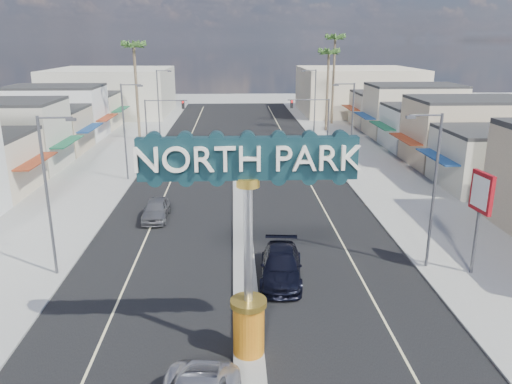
{
  "coord_description": "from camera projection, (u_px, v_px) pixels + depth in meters",
  "views": [
    {
      "loc": [
        -0.51,
        -16.09,
        12.7
      ],
      "look_at": [
        0.71,
        11.07,
        4.43
      ],
      "focal_mm": 35.0,
      "sensor_mm": 36.0,
      "label": 1
    }
  ],
  "objects": [
    {
      "name": "storefront_row_right",
      "position": [
        436.0,
        124.0,
        60.35
      ],
      "size": [
        12.0,
        42.0,
        6.0
      ],
      "primitive_type": "cube",
      "color": "#B7B29E",
      "rests_on": "ground"
    },
    {
      "name": "streetlight_r_mid",
      "position": [
        350.0,
        126.0,
        46.74
      ],
      "size": [
        2.03,
        0.22,
        9.0
      ],
      "color": "#47474C",
      "rests_on": "ground"
    },
    {
      "name": "ground",
      "position": [
        240.0,
        179.0,
        47.77
      ],
      "size": [
        160.0,
        160.0,
        0.0
      ],
      "primitive_type": "plane",
      "color": "gray",
      "rests_on": "ground"
    },
    {
      "name": "backdrop_far_left",
      "position": [
        112.0,
        92.0,
        88.67
      ],
      "size": [
        20.0,
        20.0,
        8.0
      ],
      "primitive_type": "cube",
      "color": "#B7B29E",
      "rests_on": "ground"
    },
    {
      "name": "storefront_row_left",
      "position": [
        33.0,
        127.0,
        58.29
      ],
      "size": [
        12.0,
        42.0,
        6.0
      ],
      "primitive_type": "cube",
      "color": "beige",
      "rests_on": "ground"
    },
    {
      "name": "road",
      "position": [
        240.0,
        179.0,
        47.77
      ],
      "size": [
        20.0,
        120.0,
        0.01
      ],
      "primitive_type": "cube",
      "color": "black",
      "rests_on": "ground"
    },
    {
      "name": "streetlight_l_far",
      "position": [
        159.0,
        100.0,
        66.87
      ],
      "size": [
        2.03,
        0.22,
        9.0
      ],
      "color": "#47474C",
      "rests_on": "ground"
    },
    {
      "name": "bank_pylon_sign",
      "position": [
        481.0,
        198.0,
        26.95
      ],
      "size": [
        0.43,
        1.84,
        5.85
      ],
      "rotation": [
        0.0,
        0.0,
        0.11
      ],
      "color": "#47474C",
      "rests_on": "sidewalk_right"
    },
    {
      "name": "backdrop_far_right",
      "position": [
        357.0,
        91.0,
        90.56
      ],
      "size": [
        20.0,
        20.0,
        8.0
      ],
      "primitive_type": "cube",
      "color": "beige",
      "rests_on": "ground"
    },
    {
      "name": "palm_right_mid",
      "position": [
        329.0,
        56.0,
        70.09
      ],
      "size": [
        2.6,
        2.6,
        12.1
      ],
      "color": "brown",
      "rests_on": "ground"
    },
    {
      "name": "car_parked_right",
      "position": [
        320.0,
        153.0,
        54.86
      ],
      "size": [
        2.43,
        5.52,
        1.76
      ],
      "primitive_type": "imported",
      "rotation": [
        0.0,
        0.0,
        0.11
      ],
      "color": "silver",
      "rests_on": "ground"
    },
    {
      "name": "streetlight_r_near",
      "position": [
        432.0,
        184.0,
        27.63
      ],
      "size": [
        2.03,
        0.22,
        9.0
      ],
      "color": "#47474C",
      "rests_on": "ground"
    },
    {
      "name": "streetlight_l_near",
      "position": [
        50.0,
        189.0,
        26.73
      ],
      "size": [
        2.03,
        0.22,
        9.0
      ],
      "color": "#47474C",
      "rests_on": "ground"
    },
    {
      "name": "car_parked_left",
      "position": [
        156.0,
        209.0,
        36.8
      ],
      "size": [
        1.81,
        4.46,
        1.52
      ],
      "primitive_type": "imported",
      "rotation": [
        0.0,
        0.0,
        0.0
      ],
      "color": "slate",
      "rests_on": "ground"
    },
    {
      "name": "streetlight_l_mid",
      "position": [
        126.0,
        127.0,
        45.85
      ],
      "size": [
        2.03,
        0.22,
        9.0
      ],
      "color": "#47474C",
      "rests_on": "ground"
    },
    {
      "name": "gateway_sign",
      "position": [
        248.0,
        224.0,
        19.26
      ],
      "size": [
        8.2,
        1.5,
        9.15
      ],
      "color": "#BA530E",
      "rests_on": "median_island"
    },
    {
      "name": "traffic_signal_right",
      "position": [
        314.0,
        113.0,
        60.3
      ],
      "size": [
        5.09,
        0.45,
        6.0
      ],
      "color": "#47474C",
      "rests_on": "ground"
    },
    {
      "name": "palm_right_far",
      "position": [
        335.0,
        43.0,
        75.4
      ],
      "size": [
        2.6,
        2.6,
        14.1
      ],
      "color": "brown",
      "rests_on": "ground"
    },
    {
      "name": "sidewalk_right",
      "position": [
        384.0,
        177.0,
        48.35
      ],
      "size": [
        8.0,
        120.0,
        0.12
      ],
      "primitive_type": "cube",
      "color": "gray",
      "rests_on": "ground"
    },
    {
      "name": "streetlight_r_far",
      "position": [
        314.0,
        99.0,
        67.77
      ],
      "size": [
        2.03,
        0.22,
        9.0
      ],
      "color": "#47474C",
      "rests_on": "ground"
    },
    {
      "name": "traffic_signal_left",
      "position": [
        161.0,
        114.0,
        59.51
      ],
      "size": [
        5.09,
        0.45,
        6.0
      ],
      "color": "#47474C",
      "rests_on": "ground"
    },
    {
      "name": "median_island",
      "position": [
        243.0,
        243.0,
        32.45
      ],
      "size": [
        1.3,
        30.0,
        0.16
      ],
      "primitive_type": "cube",
      "color": "gray",
      "rests_on": "ground"
    },
    {
      "name": "sidewalk_left",
      "position": [
        92.0,
        180.0,
        47.15
      ],
      "size": [
        8.0,
        120.0,
        0.12
      ],
      "primitive_type": "cube",
      "color": "gray",
      "rests_on": "ground"
    },
    {
      "name": "palm_left_far",
      "position": [
        134.0,
        51.0,
        62.98
      ],
      "size": [
        2.6,
        2.6,
        13.1
      ],
      "color": "brown",
      "rests_on": "ground"
    },
    {
      "name": "suv_right",
      "position": [
        281.0,
        266.0,
        27.47
      ],
      "size": [
        2.76,
        5.72,
        1.61
      ],
      "primitive_type": "imported",
      "rotation": [
        0.0,
        0.0,
        -0.09
      ],
      "color": "black",
      "rests_on": "ground"
    }
  ]
}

